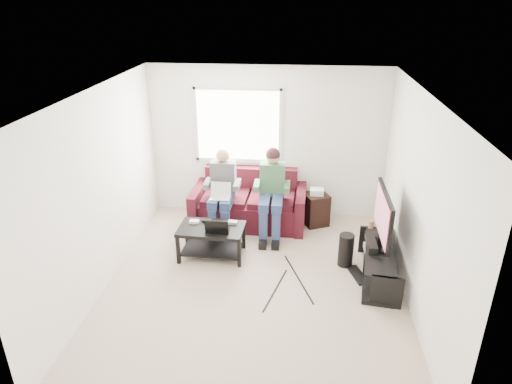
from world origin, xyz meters
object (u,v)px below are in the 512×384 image
tv_stand (379,265)px  subwoofer (346,250)px  tv (383,216)px  sofa (249,205)px  end_table (316,208)px  coffee_table (212,235)px

tv_stand → subwoofer: size_ratio=2.83×
tv → subwoofer: tv is taller
sofa → tv_stand: size_ratio=1.38×
subwoofer → end_table: size_ratio=0.75×
tv_stand → subwoofer: subwoofer is taller
sofa → tv: 2.47m
sofa → subwoofer: (1.54, -1.20, -0.08)m
coffee_table → tv: (2.40, -0.25, 0.55)m
tv_stand → tv: tv is taller
sofa → tv: bearing=-35.2°
sofa → tv: (1.97, -1.39, 0.58)m
coffee_table → tv_stand: coffee_table is taller
sofa → tv_stand: sofa is taller
sofa → end_table: bearing=2.4°
coffee_table → subwoofer: bearing=-1.7°
coffee_table → tv: bearing=-5.9°
subwoofer → tv_stand: bearing=-33.8°
tv_stand → end_table: 1.75m
coffee_table → tv: tv is taller
sofa → tv: size_ratio=1.75×
tv → end_table: bearing=120.2°
tv_stand → tv: 0.71m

